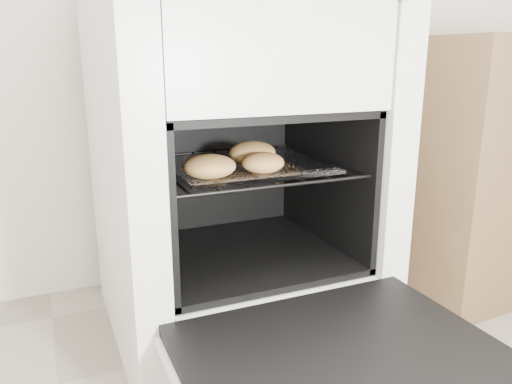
{
  "coord_description": "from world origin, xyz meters",
  "views": [
    {
      "loc": [
        -0.64,
        -0.08,
        0.75
      ],
      "look_at": [
        -0.18,
        0.97,
        0.44
      ],
      "focal_mm": 35.0,
      "sensor_mm": 36.0,
      "label": 1
    }
  ],
  "objects": [
    {
      "name": "oven_rack",
      "position": [
        -0.18,
        1.06,
        0.48
      ],
      "size": [
        0.48,
        0.46,
        0.01
      ],
      "color": "black",
      "rests_on": "stove"
    },
    {
      "name": "oven_door",
      "position": [
        -0.18,
        0.58,
        0.22
      ],
      "size": [
        0.59,
        0.46,
        0.04
      ],
      "color": "black",
      "rests_on": "stove"
    },
    {
      "name": "foil_sheet",
      "position": [
        -0.18,
        1.04,
        0.49
      ],
      "size": [
        0.37,
        0.33,
        0.01
      ],
      "primitive_type": "cube",
      "color": "silver",
      "rests_on": "oven_rack"
    },
    {
      "name": "counter",
      "position": [
        0.78,
        1.14,
        0.41
      ],
      "size": [
        0.84,
        0.59,
        0.81
      ],
      "primitive_type": "cube",
      "rotation": [
        0.0,
        0.0,
        0.06
      ],
      "color": "brown",
      "rests_on": "ground"
    },
    {
      "name": "baked_rolls",
      "position": [
        -0.22,
        0.97,
        0.52
      ],
      "size": [
        0.3,
        0.26,
        0.06
      ],
      "color": "tan",
      "rests_on": "foil_sheet"
    },
    {
      "name": "stove",
      "position": [
        -0.18,
        1.13,
        0.49
      ],
      "size": [
        0.66,
        0.73,
        1.01
      ],
      "color": "silver",
      "rests_on": "ground"
    }
  ]
}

